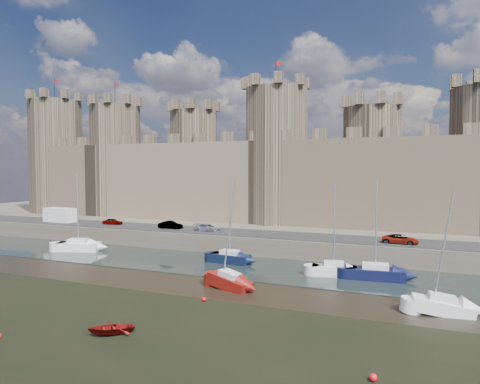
{
  "coord_description": "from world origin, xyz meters",
  "views": [
    {
      "loc": [
        24.6,
        -22.97,
        11.68
      ],
      "look_at": [
        6.06,
        22.0,
        9.13
      ],
      "focal_mm": 32.0,
      "sensor_mm": 36.0,
      "label": 1
    }
  ],
  "objects": [
    {
      "name": "sailboat_5",
      "position": [
        26.77,
        14.66,
        0.73
      ],
      "size": [
        4.87,
        2.46,
        10.06
      ],
      "rotation": [
        0.0,
        0.0,
        0.14
      ],
      "color": "white",
      "rests_on": "ground"
    },
    {
      "name": "sailboat_0",
      "position": [
        -19.76,
        24.1,
        0.85
      ],
      "size": [
        6.37,
        4.18,
        11.11
      ],
      "rotation": [
        0.0,
        0.0,
        0.34
      ],
      "color": "white",
      "rests_on": "ground"
    },
    {
      "name": "quay",
      "position": [
        0.0,
        60.0,
        1.25
      ],
      "size": [
        160.0,
        60.0,
        2.5
      ],
      "primitive_type": "cube",
      "color": "#4C443A",
      "rests_on": "ground"
    },
    {
      "name": "sailboat_4",
      "position": [
        7.88,
        14.9,
        0.78
      ],
      "size": [
        4.92,
        3.08,
        10.75
      ],
      "rotation": [
        0.0,
        0.0,
        -0.3
      ],
      "color": "maroon",
      "rests_on": "ground"
    },
    {
      "name": "buoy_3",
      "position": [
        7.44,
        10.29,
        0.2
      ],
      "size": [
        0.39,
        0.39,
        0.39
      ],
      "primitive_type": "sphere",
      "color": "red",
      "rests_on": "ground"
    },
    {
      "name": "dinghy_4",
      "position": [
        4.78,
        1.05,
        0.33
      ],
      "size": [
        3.84,
        3.9,
        0.66
      ],
      "primitive_type": "imported",
      "rotation": [
        1.57,
        0.0,
        5.55
      ],
      "color": "maroon",
      "rests_on": "ground"
    },
    {
      "name": "buoy_5",
      "position": [
        22.63,
        1.09,
        0.22
      ],
      "size": [
        0.44,
        0.44,
        0.44
      ],
      "primitive_type": "sphere",
      "color": "#F60A16",
      "rests_on": "ground"
    },
    {
      "name": "car_2",
      "position": [
        -3.8,
        33.26,
        3.08
      ],
      "size": [
        4.1,
        1.87,
        1.16
      ],
      "primitive_type": "imported",
      "rotation": [
        0.0,
        0.0,
        1.51
      ],
      "color": "gray",
      "rests_on": "quay"
    },
    {
      "name": "sailboat_1",
      "position": [
        3.38,
        25.15,
        0.8
      ],
      "size": [
        5.23,
        2.41,
        10.18
      ],
      "rotation": [
        0.0,
        0.0,
        -0.09
      ],
      "color": "black",
      "rests_on": "ground"
    },
    {
      "name": "car_0",
      "position": [
        -21.83,
        34.16,
        3.06
      ],
      "size": [
        3.48,
        1.86,
        1.12
      ],
      "primitive_type": "imported",
      "rotation": [
        0.0,
        0.0,
        1.74
      ],
      "color": "gray",
      "rests_on": "quay"
    },
    {
      "name": "van",
      "position": [
        -32.64,
        33.5,
        3.75
      ],
      "size": [
        5.82,
        2.58,
        2.49
      ],
      "primitive_type": "cube",
      "rotation": [
        0.0,
        0.0,
        -0.05
      ],
      "color": "white",
      "rests_on": "quay"
    },
    {
      "name": "ground",
      "position": [
        0.0,
        0.0,
        0.0
      ],
      "size": [
        160.0,
        160.0,
        0.0
      ],
      "primitive_type": "plane",
      "color": "black",
      "rests_on": "ground"
    },
    {
      "name": "car_3",
      "position": [
        22.97,
        32.82,
        3.1
      ],
      "size": [
        4.47,
        2.38,
        1.2
      ],
      "primitive_type": "imported",
      "rotation": [
        0.0,
        0.0,
        1.48
      ],
      "color": "gray",
      "rests_on": "quay"
    },
    {
      "name": "water_channel",
      "position": [
        0.0,
        24.0,
        0.04
      ],
      "size": [
        160.0,
        12.0,
        0.08
      ],
      "primitive_type": "cube",
      "color": "black",
      "rests_on": "ground"
    },
    {
      "name": "car_1",
      "position": [
        -10.28,
        33.49,
        3.12
      ],
      "size": [
        3.82,
        1.39,
        1.25
      ],
      "primitive_type": "imported",
      "rotation": [
        0.0,
        0.0,
        1.59
      ],
      "color": "gray",
      "rests_on": "quay"
    },
    {
      "name": "sailboat_2",
      "position": [
        16.49,
        23.61,
        0.81
      ],
      "size": [
        4.95,
        2.69,
        10.11
      ],
      "rotation": [
        0.0,
        0.0,
        0.19
      ],
      "color": "silver",
      "rests_on": "ground"
    },
    {
      "name": "road",
      "position": [
        0.0,
        34.0,
        2.55
      ],
      "size": [
        160.0,
        7.0,
        0.1
      ],
      "primitive_type": "cube",
      "color": "black",
      "rests_on": "quay"
    },
    {
      "name": "sailboat_3",
      "position": [
        20.82,
        23.84,
        0.81
      ],
      "size": [
        6.18,
        2.86,
        10.51
      ],
      "rotation": [
        0.0,
        0.0,
        0.09
      ],
      "color": "black",
      "rests_on": "ground"
    },
    {
      "name": "castle",
      "position": [
        -0.64,
        48.0,
        11.67
      ],
      "size": [
        108.5,
        11.0,
        29.0
      ],
      "color": "#42382B",
      "rests_on": "quay"
    }
  ]
}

